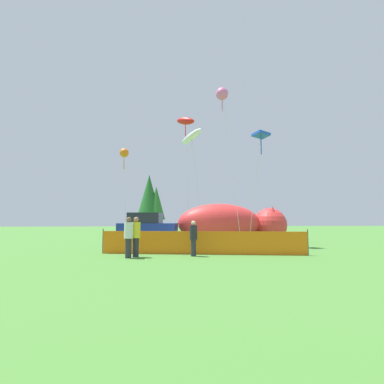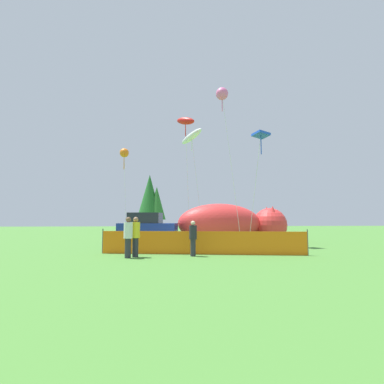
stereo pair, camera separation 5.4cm
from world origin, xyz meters
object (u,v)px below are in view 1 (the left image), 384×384
object	(u,v)px
kite_red_lizard	(185,122)
kite_orange_flower	(124,153)
folding_chair	(252,241)
spectator_in_red_shirt	(193,237)
inflatable_cat	(231,225)
kite_blue_box	(261,137)
spectator_in_grey_shirt	(136,235)
kite_pink_octopus	(222,95)
parked_car	(147,229)
spectator_in_yellow_shirt	(129,236)
kite_white_ghost	(191,137)

from	to	relation	value
kite_red_lizard	kite_orange_flower	bearing A→B (deg)	-171.51
folding_chair	spectator_in_red_shirt	size ratio (longest dim) A/B	0.53
inflatable_cat	kite_blue_box	distance (m)	6.63
inflatable_cat	spectator_in_grey_shirt	size ratio (longest dim) A/B	4.69
kite_blue_box	kite_pink_octopus	size ratio (longest dim) A/B	0.66
parked_car	kite_orange_flower	xyz separation A→B (m)	(-2.01, 3.10, 5.79)
kite_blue_box	spectator_in_yellow_shirt	bearing A→B (deg)	-147.24
kite_orange_flower	kite_red_lizard	xyz separation A→B (m)	(4.86, 0.72, 2.97)
parked_car	spectator_in_red_shirt	bearing A→B (deg)	-59.29
spectator_in_grey_shirt	kite_orange_flower	xyz separation A→B (m)	(-1.79, 9.60, 5.85)
spectator_in_yellow_shirt	kite_orange_flower	world-z (taller)	kite_orange_flower
spectator_in_grey_shirt	kite_orange_flower	world-z (taller)	kite_orange_flower
spectator_in_grey_shirt	spectator_in_red_shirt	distance (m)	2.62
spectator_in_yellow_shirt	kite_orange_flower	size ratio (longest dim) A/B	0.25
spectator_in_yellow_shirt	spectator_in_red_shirt	distance (m)	2.94
kite_white_ghost	kite_pink_octopus	xyz separation A→B (m)	(1.67, -5.40, 1.64)
folding_chair	kite_blue_box	world-z (taller)	kite_blue_box
spectator_in_grey_shirt	spectator_in_yellow_shirt	xyz separation A→B (m)	(-0.30, -0.28, -0.00)
kite_orange_flower	inflatable_cat	bearing A→B (deg)	-12.87
parked_car	spectator_in_red_shirt	xyz separation A→B (m)	(2.39, -6.42, -0.16)
parked_car	inflatable_cat	xyz separation A→B (m)	(6.02, 1.26, 0.26)
spectator_in_grey_shirt	kite_blue_box	bearing A→B (deg)	32.28
parked_car	spectator_in_grey_shirt	xyz separation A→B (m)	(-0.23, -6.50, -0.06)
kite_orange_flower	spectator_in_grey_shirt	bearing A→B (deg)	-79.44
folding_chair	kite_orange_flower	bearing A→B (deg)	-61.66
spectator_in_red_shirt	kite_white_ghost	size ratio (longest dim) A/B	0.17
spectator_in_yellow_shirt	kite_pink_octopus	distance (m)	13.21
kite_blue_box	kite_red_lizard	size ratio (longest dim) A/B	0.71
kite_orange_flower	folding_chair	bearing A→B (deg)	-42.22
kite_white_ghost	spectator_in_yellow_shirt	bearing A→B (deg)	-108.16
spectator_in_grey_shirt	kite_red_lizard	world-z (taller)	kite_red_lizard
parked_car	spectator_in_yellow_shirt	distance (m)	6.80
spectator_in_yellow_shirt	folding_chair	bearing A→B (deg)	23.02
kite_red_lizard	kite_blue_box	bearing A→B (deg)	-51.03
spectator_in_grey_shirt	kite_pink_octopus	size ratio (longest dim) A/B	0.16
kite_blue_box	inflatable_cat	bearing A→B (deg)	113.71
inflatable_cat	kite_pink_octopus	world-z (taller)	kite_pink_octopus
parked_car	folding_chair	world-z (taller)	parked_car
spectator_in_yellow_shirt	spectator_in_red_shirt	bearing A→B (deg)	7.15
kite_white_ghost	kite_red_lizard	size ratio (longest dim) A/B	0.94
parked_car	kite_blue_box	distance (m)	9.65
folding_chair	kite_pink_octopus	xyz separation A→B (m)	(-0.69, 4.22, 10.14)
spectator_in_yellow_shirt	kite_pink_octopus	xyz separation A→B (m)	(5.71, 6.94, 9.67)
parked_car	inflatable_cat	bearing A→B (deg)	22.11
kite_blue_box	folding_chair	bearing A→B (deg)	-121.90
kite_white_ghost	kite_red_lizard	xyz separation A→B (m)	(-0.68, -1.73, 0.79)
parked_car	kite_pink_octopus	bearing A→B (deg)	11.99
folding_chair	kite_white_ghost	size ratio (longest dim) A/B	0.09
parked_car	kite_pink_octopus	xyz separation A→B (m)	(5.19, 0.16, 9.61)
spectator_in_yellow_shirt	spectator_in_grey_shirt	bearing A→B (deg)	43.42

